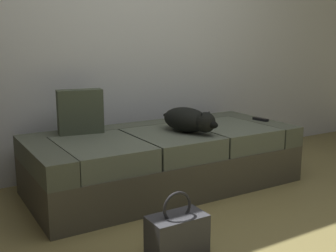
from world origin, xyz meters
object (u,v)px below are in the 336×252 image
at_px(dog_dark, 189,120).
at_px(throw_pillow, 80,112).
at_px(handbag, 177,235).
at_px(couch, 165,159).
at_px(tv_remote, 261,119).

relative_size(dog_dark, throw_pillow, 1.62).
distance_m(dog_dark, handbag, 1.17).
relative_size(throw_pillow, handbag, 0.90).
bearing_deg(couch, tv_remote, -3.86).
height_order(tv_remote, handbag, tv_remote).
relative_size(couch, throw_pillow, 6.27).
height_order(couch, dog_dark, dog_dark).
distance_m(tv_remote, throw_pillow, 1.60).
xyz_separation_m(tv_remote, throw_pillow, (-1.56, 0.33, 0.16)).
height_order(couch, throw_pillow, throw_pillow).
bearing_deg(tv_remote, couch, 168.55).
distance_m(dog_dark, tv_remote, 0.83).
bearing_deg(dog_dark, couch, 138.17).
height_order(dog_dark, handbag, dog_dark).
xyz_separation_m(dog_dark, handbag, (-0.66, -0.87, -0.43)).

